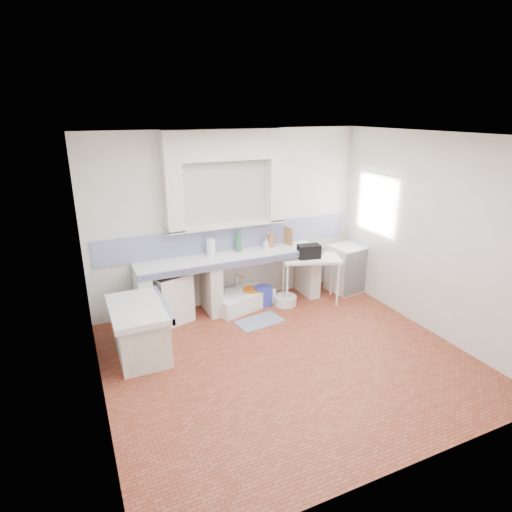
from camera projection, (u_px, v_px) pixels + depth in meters
name	position (u px, v px, depth m)	size (l,w,h in m)	color
floor	(288.00, 359.00, 5.51)	(4.50, 4.50, 0.00)	brown
ceiling	(294.00, 135.00, 4.59)	(4.50, 4.50, 0.00)	white
wall_back	(230.00, 220.00, 6.77)	(4.50, 4.50, 0.00)	silver
wall_front	(413.00, 334.00, 3.33)	(4.50, 4.50, 0.00)	silver
wall_left	(90.00, 288.00, 4.18)	(4.50, 4.50, 0.00)	silver
wall_right	(432.00, 235.00, 5.93)	(4.50, 4.50, 0.00)	silver
alcove_mass	(225.00, 145.00, 6.24)	(1.90, 0.25, 0.45)	silver
window_frame	(385.00, 204.00, 6.96)	(0.35, 0.86, 1.06)	#3B2212
lace_valance	(381.00, 181.00, 6.78)	(0.01, 0.84, 0.24)	white
counter_slab	(232.00, 258.00, 6.65)	(3.00, 0.60, 0.08)	white
counter_lip	(239.00, 264.00, 6.41)	(3.00, 0.04, 0.10)	navy
counter_pier_left	(144.00, 300.00, 6.26)	(0.20, 0.55, 0.82)	silver
counter_pier_mid	(212.00, 288.00, 6.67)	(0.20, 0.55, 0.82)	silver
counter_pier_right	(308.00, 271.00, 7.35)	(0.20, 0.55, 0.82)	silver
peninsula_top	(138.00, 309.00, 5.41)	(0.70, 1.10, 0.08)	white
peninsula_base	(140.00, 333.00, 5.52)	(0.60, 1.00, 0.62)	silver
peninsula_lip	(164.00, 304.00, 5.54)	(0.04, 1.10, 0.10)	navy
backsplash	(231.00, 238.00, 6.86)	(4.27, 0.03, 0.40)	navy
stove	(170.00, 297.00, 6.42)	(0.54, 0.52, 0.76)	white
sink	(242.00, 300.00, 6.93)	(1.00, 0.54, 0.24)	white
side_table	(310.00, 279.00, 7.06)	(0.93, 0.52, 0.04)	white
fridge	(346.00, 268.00, 7.48)	(0.54, 0.54, 0.83)	white
bucket_red	(233.00, 304.00, 6.76)	(0.29, 0.29, 0.27)	red
bucket_orange	(252.00, 297.00, 6.97)	(0.31, 0.31, 0.29)	orange
bucket_blue	(263.00, 296.00, 7.01)	(0.32, 0.32, 0.30)	#303CB2
basin_white	(285.00, 300.00, 7.03)	(0.37, 0.37, 0.15)	white
water_bottle_a	(235.00, 295.00, 7.05)	(0.08, 0.08, 0.29)	silver
water_bottle_b	(242.00, 294.00, 7.11)	(0.07, 0.07, 0.27)	silver
black_bag	(309.00, 251.00, 6.87)	(0.35, 0.20, 0.22)	black
green_bottle_a	(238.00, 242.00, 6.77)	(0.07, 0.07, 0.32)	#2B673F
green_bottle_b	(239.00, 242.00, 6.79)	(0.07, 0.07, 0.33)	#2B673F
knife_block	(270.00, 241.00, 7.02)	(0.11, 0.08, 0.21)	#94613B
cutting_board	(288.00, 236.00, 7.14)	(0.02, 0.22, 0.30)	#94613B
paper_towel	(211.00, 247.00, 6.59)	(0.14, 0.14, 0.27)	white
soap_bottle	(266.00, 243.00, 6.93)	(0.08, 0.09, 0.19)	white
rug	(259.00, 321.00, 6.47)	(0.70, 0.40, 0.01)	#394F7D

